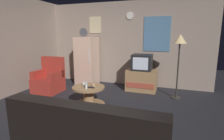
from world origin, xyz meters
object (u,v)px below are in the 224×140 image
object	(u,v)px
crt_tv	(142,62)
coffee_table	(89,96)
tv_stand	(142,80)
remote_control	(91,87)
mug_ceramic_tan	(94,85)
standing_lamp	(180,44)
wine_glass	(86,86)
mug_ceramic_white	(84,84)
fridge	(87,61)
armchair	(49,80)

from	to	relation	value
crt_tv	coffee_table	xyz separation A→B (m)	(-0.91, -1.51, -0.59)
tv_stand	remote_control	bearing A→B (deg)	-117.18
crt_tv	mug_ceramic_tan	bearing A→B (deg)	-116.86
mug_ceramic_tan	coffee_table	bearing A→B (deg)	173.92
standing_lamp	wine_glass	bearing A→B (deg)	-143.57
crt_tv	coffee_table	size ratio (longest dim) A/B	0.75
crt_tv	mug_ceramic_white	xyz separation A→B (m)	(-1.02, -1.52, -0.33)
fridge	standing_lamp	world-z (taller)	fridge
crt_tv	coffee_table	bearing A→B (deg)	-120.98
crt_tv	wine_glass	size ratio (longest dim) A/B	3.60
remote_control	mug_ceramic_white	bearing A→B (deg)	159.32
fridge	armchair	xyz separation A→B (m)	(-0.66, -1.03, -0.42)
coffee_table	mug_ceramic_tan	bearing A→B (deg)	-6.08
standing_lamp	remote_control	world-z (taller)	standing_lamp
coffee_table	armchair	size ratio (longest dim) A/B	0.75
fridge	tv_stand	size ratio (longest dim) A/B	2.11
fridge	mug_ceramic_tan	xyz separation A→B (m)	(0.99, -1.61, -0.27)
tv_stand	crt_tv	world-z (taller)	crt_tv
coffee_table	armchair	bearing A→B (deg)	159.45
tv_stand	mug_ceramic_white	size ratio (longest dim) A/B	9.33
standing_lamp	coffee_table	bearing A→B (deg)	-147.64
mug_ceramic_white	remote_control	world-z (taller)	mug_ceramic_white
tv_stand	armchair	xyz separation A→B (m)	(-2.42, -0.95, 0.04)
coffee_table	mug_ceramic_white	xyz separation A→B (m)	(-0.11, -0.01, 0.27)
mug_ceramic_white	fridge	bearing A→B (deg)	114.93
fridge	armchair	world-z (taller)	fridge
tv_stand	remote_control	xyz separation A→B (m)	(-0.81, -1.58, 0.16)
crt_tv	armchair	size ratio (longest dim) A/B	0.56
fridge	tv_stand	xyz separation A→B (m)	(1.77, -0.08, -0.46)
fridge	mug_ceramic_white	size ratio (longest dim) A/B	19.67
standing_lamp	crt_tv	bearing A→B (deg)	160.48
standing_lamp	mug_ceramic_tan	xyz separation A→B (m)	(-1.72, -1.19, -0.87)
tv_stand	remote_control	size ratio (longest dim) A/B	5.60
remote_control	coffee_table	bearing A→B (deg)	142.06
coffee_table	mug_ceramic_tan	size ratio (longest dim) A/B	8.00
tv_stand	mug_ceramic_tan	distance (m)	1.73
coffee_table	mug_ceramic_white	world-z (taller)	mug_ceramic_white
coffee_table	mug_ceramic_tan	xyz separation A→B (m)	(0.14, -0.01, 0.27)
tv_stand	armchair	size ratio (longest dim) A/B	0.87
fridge	coffee_table	world-z (taller)	fridge
tv_stand	standing_lamp	distance (m)	1.46
fridge	remote_control	world-z (taller)	fridge
wine_glass	remote_control	bearing A→B (deg)	56.88
coffee_table	remote_control	xyz separation A→B (m)	(0.10, -0.07, 0.23)
tv_stand	crt_tv	bearing A→B (deg)	-165.91
remote_control	standing_lamp	bearing A→B (deg)	31.07
mug_ceramic_white	tv_stand	bearing A→B (deg)	56.16
mug_ceramic_white	armchair	xyz separation A→B (m)	(-1.40, 0.57, -0.15)
standing_lamp	armchair	size ratio (longest dim) A/B	1.66
mug_ceramic_tan	remote_control	distance (m)	0.07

